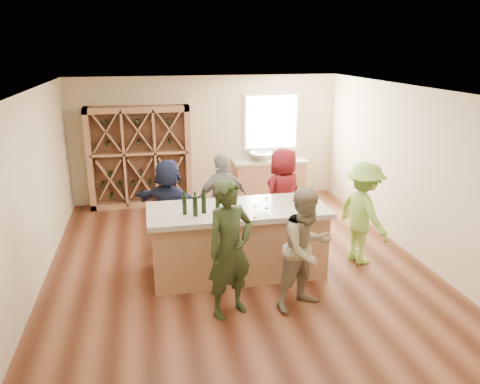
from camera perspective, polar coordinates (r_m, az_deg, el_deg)
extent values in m
cube|color=brown|center=(7.83, -0.43, -8.88)|extent=(6.00, 7.00, 0.10)
cube|color=white|center=(7.05, -0.48, 12.77)|extent=(6.00, 7.00, 0.10)
cube|color=beige|center=(10.72, -4.13, 6.52)|extent=(6.00, 0.10, 2.80)
cube|color=beige|center=(4.13, 9.27, -12.14)|extent=(6.00, 0.10, 2.80)
cube|color=beige|center=(7.38, -24.37, -0.07)|extent=(0.10, 7.00, 2.80)
cube|color=beige|center=(8.42, 20.38, 2.43)|extent=(0.10, 7.00, 2.80)
cube|color=white|center=(10.87, 3.83, 8.55)|extent=(1.30, 0.06, 1.30)
cube|color=white|center=(10.84, 3.88, 8.52)|extent=(1.18, 0.01, 1.18)
cube|color=#9F6F4C|center=(10.43, -12.11, 4.17)|extent=(2.20, 0.45, 2.20)
cube|color=#9F6F4C|center=(10.88, 3.56, 1.43)|extent=(1.60, 0.58, 0.86)
cube|color=#AA9E8B|center=(10.76, 3.60, 3.79)|extent=(1.70, 0.62, 0.06)
imported|color=silver|center=(10.68, 2.58, 4.38)|extent=(0.54, 0.54, 0.19)
cylinder|color=silver|center=(10.84, 2.35, 4.89)|extent=(0.02, 0.02, 0.30)
cube|color=#9F6F4C|center=(7.28, -0.27, -6.25)|extent=(2.60, 1.00, 1.00)
cube|color=#AA9E8B|center=(7.08, -0.28, -2.25)|extent=(2.72, 1.12, 0.08)
cylinder|color=black|center=(6.80, -6.78, -1.64)|extent=(0.07, 0.07, 0.27)
cylinder|color=black|center=(6.71, -5.48, -1.78)|extent=(0.08, 0.08, 0.29)
cylinder|color=black|center=(6.82, -4.44, -1.42)|extent=(0.08, 0.08, 0.29)
cylinder|color=black|center=(6.74, -2.73, -1.73)|extent=(0.07, 0.07, 0.27)
cylinder|color=black|center=(6.82, -1.92, -1.33)|extent=(0.09, 0.09, 0.30)
cone|color=white|center=(6.57, -2.27, -2.59)|extent=(0.08, 0.08, 0.19)
cone|color=white|center=(6.63, 1.80, -2.46)|extent=(0.09, 0.09, 0.17)
cone|color=white|center=(6.78, 6.53, -2.20)|extent=(0.07, 0.07, 0.16)
cone|color=white|center=(7.02, 3.26, -1.36)|extent=(0.07, 0.07, 0.17)
cone|color=white|center=(7.00, 7.78, -1.42)|extent=(0.10, 0.10, 0.20)
cube|color=white|center=(6.60, -2.12, -3.37)|extent=(0.24, 0.32, 0.00)
cube|color=white|center=(6.74, 2.83, -2.90)|extent=(0.24, 0.31, 0.00)
cube|color=white|center=(6.95, 7.63, -2.41)|extent=(0.32, 0.38, 0.00)
imported|color=#263319|center=(6.05, -1.24, -6.98)|extent=(0.82, 0.73, 1.85)
imported|color=gray|center=(6.29, 8.11, -6.89)|extent=(0.94, 0.74, 1.70)
imported|color=#8CC64C|center=(7.79, 14.79, -2.52)|extent=(0.75, 1.18, 1.68)
imported|color=slate|center=(8.18, -2.14, -1.05)|extent=(1.06, 0.69, 1.66)
imported|color=#590F14|center=(8.46, 5.29, -0.33)|extent=(0.99, 0.88, 1.70)
imported|color=#191E38|center=(8.14, -8.63, -1.54)|extent=(1.55, 1.24, 1.61)
cone|color=white|center=(7.21, -0.98, -0.78)|extent=(0.07, 0.07, 0.18)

